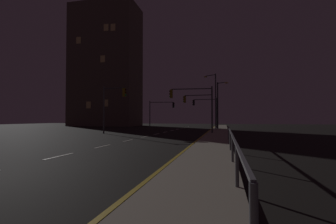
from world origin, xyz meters
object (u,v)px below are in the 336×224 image
object	(u,v)px
traffic_light_mid_left	(193,100)
traffic_light_mid_right	(206,107)
traffic_light_far_right	(199,104)
building_distant	(106,66)
street_lamp_corner	(214,96)
traffic_light_near_right	(161,109)
street_lamp_median	(219,101)
traffic_light_far_left	(113,101)

from	to	relation	value
traffic_light_mid_left	traffic_light_mid_right	size ratio (longest dim) A/B	1.03
traffic_light_far_right	building_distant	distance (m)	31.82
street_lamp_corner	building_distant	distance (m)	30.68
traffic_light_near_right	street_lamp_median	world-z (taller)	street_lamp_median
traffic_light_far_right	traffic_light_mid_left	distance (m)	6.07
street_lamp_median	traffic_light_mid_right	bearing A→B (deg)	120.16
traffic_light_far_left	traffic_light_mid_right	size ratio (longest dim) A/B	1.08
traffic_light_far_left	building_distant	bearing A→B (deg)	119.41
traffic_light_far_right	street_lamp_corner	world-z (taller)	street_lamp_corner
traffic_light_mid_left	traffic_light_mid_right	distance (m)	13.76
traffic_light_far_right	traffic_light_mid_right	bearing A→B (deg)	87.39
traffic_light_far_right	street_lamp_median	world-z (taller)	street_lamp_median
traffic_light_near_right	street_lamp_median	size ratio (longest dim) A/B	0.70
street_lamp_median	traffic_light_far_right	bearing A→B (deg)	-126.06
traffic_light_mid_right	street_lamp_corner	size ratio (longest dim) A/B	0.60
traffic_light_far_left	street_lamp_median	world-z (taller)	street_lamp_median
traffic_light_near_right	street_lamp_median	xyz separation A→B (m)	(10.42, -5.29, 0.87)
traffic_light_near_right	traffic_light_mid_left	distance (m)	16.89
traffic_light_mid_left	street_lamp_corner	world-z (taller)	street_lamp_corner
traffic_light_near_right	street_lamp_corner	distance (m)	10.87
traffic_light_mid_right	street_lamp_corner	bearing A→B (deg)	-66.92
traffic_light_far_left	building_distant	xyz separation A→B (m)	(-14.86, 26.35, 10.31)
traffic_light_near_right	traffic_light_mid_left	xyz separation A→B (m)	(7.67, -15.04, 0.33)
traffic_light_far_right	building_distant	xyz separation A→B (m)	(-23.75, 18.47, 10.36)
traffic_light_near_right	building_distant	world-z (taller)	building_distant
street_lamp_corner	street_lamp_median	bearing A→B (deg)	-29.51
street_lamp_median	building_distant	distance (m)	31.80
traffic_light_far_right	street_lamp_median	xyz separation A→B (m)	(2.68, 3.68, 0.68)
traffic_light_far_right	traffic_light_mid_right	xyz separation A→B (m)	(0.35, 7.69, 0.01)
building_distant	traffic_light_far_right	bearing A→B (deg)	-37.88
traffic_light_mid_right	street_lamp_median	size ratio (longest dim) A/B	0.72
street_lamp_median	building_distant	world-z (taller)	building_distant
traffic_light_mid_left	traffic_light_far_left	bearing A→B (deg)	-168.41
traffic_light_far_left	traffic_light_mid_right	world-z (taller)	traffic_light_far_left
traffic_light_near_right	street_lamp_median	bearing A→B (deg)	-26.91
traffic_light_far_right	traffic_light_mid_left	size ratio (longest dim) A/B	0.97
traffic_light_mid_left	traffic_light_far_left	xyz separation A→B (m)	(-8.82, -1.81, -0.08)
traffic_light_far_right	traffic_light_mid_right	distance (m)	7.69
traffic_light_mid_right	traffic_light_mid_left	bearing A→B (deg)	-91.75
traffic_light_far_right	traffic_light_mid_left	bearing A→B (deg)	-90.68
traffic_light_far_left	traffic_light_mid_right	bearing A→B (deg)	59.31
traffic_light_mid_right	building_distant	bearing A→B (deg)	155.88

